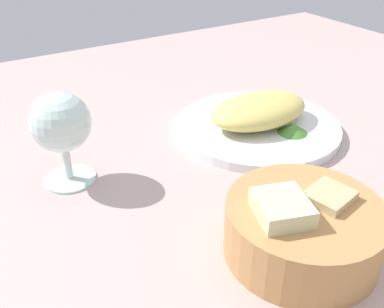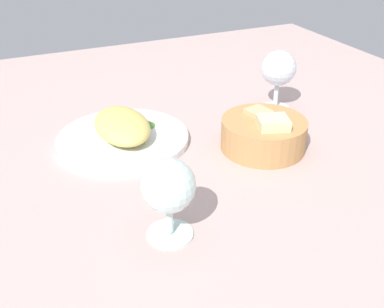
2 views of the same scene
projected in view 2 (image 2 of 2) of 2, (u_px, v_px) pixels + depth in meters
ground_plane at (205, 145)px, 90.23cm from camera, size 140.00×140.00×2.00cm
plate at (123, 139)px, 89.05cm from camera, size 25.59×25.59×1.40cm
omelette at (122, 125)px, 87.60cm from camera, size 16.64×10.39×4.41cm
lettuce_garnish at (144, 122)px, 92.07cm from camera, size 4.50×4.50×1.48cm
bread_basket at (264, 133)px, 85.62cm from camera, size 16.02×16.02×7.74cm
wine_glass_near at (169, 189)px, 61.26cm from camera, size 7.56×7.56×12.24cm
wine_glass_far at (278, 70)px, 98.84cm from camera, size 7.68×7.68×13.39cm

